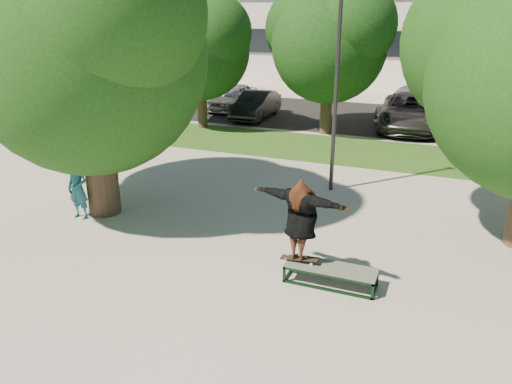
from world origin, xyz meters
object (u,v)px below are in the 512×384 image
at_px(car_silver_b, 409,104).
at_px(car_dark, 256,105).
at_px(bystander, 78,189).
at_px(car_grey, 411,112).
at_px(tree_left, 86,41).
at_px(lamppost, 336,84).
at_px(car_silver_a, 233,97).
at_px(grind_box, 330,275).

bearing_deg(car_silver_b, car_dark, -149.17).
bearing_deg(car_dark, bystander, -89.82).
xyz_separation_m(bystander, car_silver_b, (6.60, 16.05, -0.06)).
relative_size(car_dark, car_grey, 0.71).
xyz_separation_m(tree_left, car_silver_b, (6.35, 15.41, -3.67)).
distance_m(lamppost, car_silver_a, 13.38).
bearing_deg(car_silver_b, grind_box, -79.18).
bearing_deg(grind_box, car_dark, 117.31).
relative_size(tree_left, car_silver_a, 1.79).
bearing_deg(car_dark, tree_left, -88.58).
relative_size(lamppost, grind_box, 3.39).
xyz_separation_m(bystander, car_dark, (-0.45, 13.35, -0.15)).
bearing_deg(bystander, tree_left, 70.28).
bearing_deg(car_grey, tree_left, -120.79).
xyz_separation_m(car_silver_a, car_dark, (2.01, -1.63, -0.02)).
distance_m(lamppost, grind_box, 6.29).
height_order(grind_box, bystander, bystander).
distance_m(car_grey, car_silver_b, 2.25).
relative_size(lamppost, car_silver_a, 1.54).
relative_size(tree_left, car_silver_b, 1.37).
height_order(tree_left, car_dark, tree_left).
height_order(grind_box, car_silver_a, car_silver_a).
relative_size(bystander, car_grey, 0.29).
xyz_separation_m(lamppost, bystander, (-5.55, -4.55, -2.34)).
relative_size(car_silver_a, car_silver_b, 0.76).
relative_size(car_silver_a, car_dark, 0.99).
xyz_separation_m(grind_box, car_dark, (-7.33, 14.19, 0.47)).
bearing_deg(lamppost, bystander, -140.63).
bearing_deg(car_silver_a, tree_left, -76.41).
height_order(bystander, car_dark, bystander).
relative_size(grind_box, car_dark, 0.45).
bearing_deg(car_silver_b, lamppost, -85.35).
bearing_deg(bystander, car_silver_a, 101.07).
bearing_deg(car_grey, car_dark, 179.50).
relative_size(grind_box, car_silver_a, 0.45).
bearing_deg(lamppost, car_silver_a, 127.49).
bearing_deg(car_grey, grind_box, -94.10).
relative_size(tree_left, lamppost, 1.16).
distance_m(bystander, car_silver_a, 15.19).
bearing_deg(lamppost, car_silver_b, 84.76).
height_order(lamppost, car_silver_b, lamppost).
bearing_deg(car_grey, car_silver_b, 92.88).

